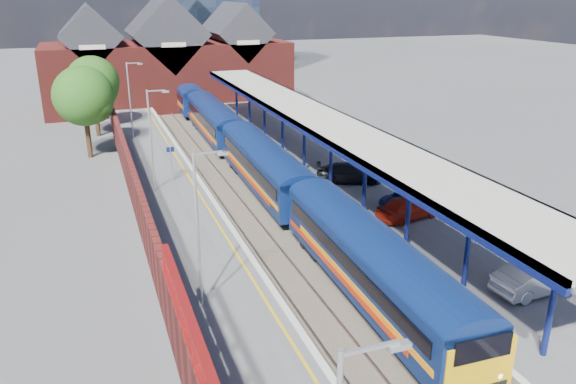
% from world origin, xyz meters
% --- Properties ---
extents(ground, '(240.00, 240.00, 0.00)m').
position_xyz_m(ground, '(0.00, 30.00, 0.00)').
color(ground, '#5B5B5E').
rests_on(ground, ground).
extents(ballast_bed, '(6.00, 76.00, 0.06)m').
position_xyz_m(ballast_bed, '(0.00, 20.00, 0.03)').
color(ballast_bed, '#473D33').
rests_on(ballast_bed, ground).
extents(rails, '(4.51, 76.00, 0.14)m').
position_xyz_m(rails, '(0.00, 20.00, 0.12)').
color(rails, slate).
rests_on(rails, ground).
extents(left_platform, '(5.00, 76.00, 1.00)m').
position_xyz_m(left_platform, '(-5.50, 20.00, 0.50)').
color(left_platform, '#565659').
rests_on(left_platform, ground).
extents(right_platform, '(6.00, 76.00, 1.00)m').
position_xyz_m(right_platform, '(6.00, 20.00, 0.50)').
color(right_platform, '#565659').
rests_on(right_platform, ground).
extents(coping_left, '(0.30, 76.00, 0.05)m').
position_xyz_m(coping_left, '(-3.15, 20.00, 1.02)').
color(coping_left, silver).
rests_on(coping_left, left_platform).
extents(coping_right, '(0.30, 76.00, 0.05)m').
position_xyz_m(coping_right, '(3.15, 20.00, 1.02)').
color(coping_right, silver).
rests_on(coping_right, right_platform).
extents(yellow_line, '(0.14, 76.00, 0.01)m').
position_xyz_m(yellow_line, '(-3.75, 20.00, 1.01)').
color(yellow_line, yellow).
rests_on(yellow_line, left_platform).
extents(train, '(3.16, 65.96, 3.45)m').
position_xyz_m(train, '(1.49, 30.15, 2.12)').
color(train, navy).
rests_on(train, ground).
extents(canopy, '(4.50, 52.00, 4.48)m').
position_xyz_m(canopy, '(5.48, 21.95, 5.25)').
color(canopy, navy).
rests_on(canopy, right_platform).
extents(lamp_post_b, '(1.48, 0.18, 7.00)m').
position_xyz_m(lamp_post_b, '(-6.36, 6.00, 4.99)').
color(lamp_post_b, '#A5A8AA').
rests_on(lamp_post_b, left_platform).
extents(lamp_post_c, '(1.48, 0.18, 7.00)m').
position_xyz_m(lamp_post_c, '(-6.36, 22.00, 4.99)').
color(lamp_post_c, '#A5A8AA').
rests_on(lamp_post_c, left_platform).
extents(lamp_post_d, '(1.48, 0.18, 7.00)m').
position_xyz_m(lamp_post_d, '(-6.36, 38.00, 4.99)').
color(lamp_post_d, '#A5A8AA').
rests_on(lamp_post_d, left_platform).
extents(platform_sign, '(0.55, 0.08, 2.50)m').
position_xyz_m(platform_sign, '(-5.00, 24.00, 2.69)').
color(platform_sign, '#A5A8AA').
rests_on(platform_sign, left_platform).
extents(brick_wall, '(0.35, 50.00, 3.86)m').
position_xyz_m(brick_wall, '(-8.10, 13.54, 2.45)').
color(brick_wall, maroon).
rests_on(brick_wall, left_platform).
extents(station_building, '(30.00, 12.12, 13.78)m').
position_xyz_m(station_building, '(0.00, 58.00, 5.45)').
color(station_building, maroon).
rests_on(station_building, ground).
extents(tree_near, '(5.20, 5.20, 8.10)m').
position_xyz_m(tree_near, '(-10.35, 35.91, 5.35)').
color(tree_near, '#382314').
rests_on(tree_near, ground).
extents(tree_far, '(5.20, 5.20, 8.10)m').
position_xyz_m(tree_far, '(-9.35, 43.91, 5.35)').
color(tree_far, '#382314').
rests_on(tree_far, ground).
extents(parked_car_red, '(4.41, 2.48, 1.42)m').
position_xyz_m(parked_car_red, '(7.35, 11.64, 1.71)').
color(parked_car_red, '#AD1E0E').
rests_on(parked_car_red, right_platform).
extents(parked_car_silver, '(4.50, 1.84, 1.45)m').
position_xyz_m(parked_car_silver, '(8.20, 1.90, 1.73)').
color(parked_car_silver, silver).
rests_on(parked_car_silver, right_platform).
extents(parked_car_dark, '(5.09, 3.47, 1.37)m').
position_xyz_m(parked_car_dark, '(6.98, 19.16, 1.68)').
color(parked_car_dark, black).
rests_on(parked_car_dark, right_platform).
extents(parked_car_blue, '(4.73, 3.30, 1.20)m').
position_xyz_m(parked_car_blue, '(8.50, 13.23, 1.60)').
color(parked_car_blue, navy).
rests_on(parked_car_blue, right_platform).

